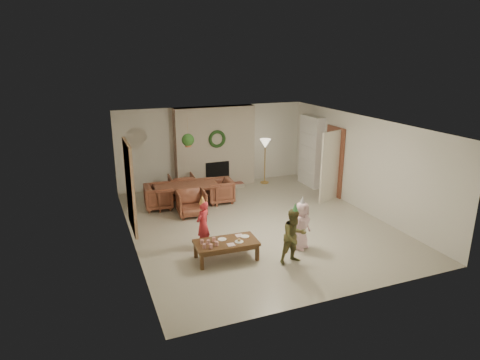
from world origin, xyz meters
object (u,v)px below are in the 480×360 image
child_plaid (294,236)px  dining_table (186,195)px  dining_chair_far (182,186)px  child_pink (301,226)px  dining_chair_near (192,203)px  child_red (203,225)px  dining_chair_right (219,191)px  dining_chair_left (159,197)px  coffee_table_top (226,243)px

child_plaid → dining_table: bearing=101.9°
dining_chair_far → child_pink: bearing=114.8°
dining_chair_near → child_plaid: (1.24, -3.21, 0.24)m
dining_table → child_red: (-0.30, -2.65, 0.23)m
dining_chair_near → dining_chair_right: (0.99, 0.69, 0.00)m
dining_chair_far → dining_chair_near: bearing=90.0°
dining_chair_far → child_red: bearing=88.1°
child_pink → child_red: bearing=127.7°
dining_table → child_red: size_ratio=1.62×
child_pink → dining_chair_far: bearing=80.9°
dining_chair_right → child_plaid: bearing=7.7°
dining_table → dining_chair_far: (0.05, 0.75, 0.03)m
dining_chair_left → child_red: (0.45, -2.71, 0.20)m
dining_chair_far → child_red: size_ratio=0.69×
dining_table → dining_chair_left: dining_chair_left is taller
dining_chair_left → child_pink: (2.40, -3.51, 0.19)m
dining_chair_left → child_red: 2.75m
child_plaid → coffee_table_top: bearing=147.9°
dining_table → dining_chair_far: size_ratio=2.34×
child_red → coffee_table_top: bearing=73.2°
dining_chair_left → coffee_table_top: 3.47m
dining_chair_left → child_pink: size_ratio=0.70×
dining_chair_right → child_pink: 3.47m
dining_chair_far → child_red: 3.43m
child_red → child_pink: bearing=118.4°
dining_chair_left → dining_table: bearing=-90.0°
dining_table → dining_chair_far: bearing=90.0°
dining_table → dining_chair_near: bearing=-90.0°
child_red → dining_chair_far: bearing=-135.0°
dining_chair_far → child_pink: 4.51m
dining_table → coffee_table_top: dining_table is taller
dining_chair_right → child_red: size_ratio=0.69×
dining_table → child_red: bearing=-92.4°
dining_chair_left → dining_chair_near: bearing=-135.0°
dining_chair_near → child_plaid: child_plaid is taller
dining_table → child_red: 2.68m
dining_chair_right → coffee_table_top: bearing=-12.3°
dining_chair_near → dining_chair_right: same height
dining_table → coffee_table_top: (-0.02, -3.34, 0.06)m
coffee_table_top → child_plaid: size_ratio=1.12×
child_pink → dining_chair_near: bearing=92.3°
dining_chair_near → dining_chair_left: bearing=135.0°
dining_chair_far → child_plaid: child_plaid is taller
coffee_table_top → child_red: size_ratio=1.20×
dining_chair_near → child_red: size_ratio=0.69×
dining_chair_near → coffee_table_top: 2.59m
dining_chair_far → child_red: (-0.35, -3.41, 0.20)m
coffee_table_top → child_pink: bearing=-1.7°
dining_chair_left → dining_chair_right: size_ratio=1.00×
dining_chair_far → child_pink: size_ratio=0.70×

